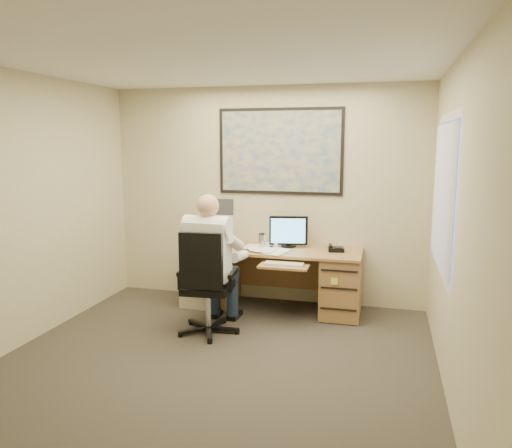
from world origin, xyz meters
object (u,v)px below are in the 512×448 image
(desk, at_px, (321,276))
(filing_cabinet, at_px, (207,270))
(person, at_px, (209,264))
(office_chair, at_px, (206,304))

(desk, bearing_deg, filing_cabinet, -179.76)
(desk, relative_size, person, 1.08)
(filing_cabinet, xyz_separation_m, person, (0.35, -0.91, 0.32))
(office_chair, bearing_deg, desk, 38.34)
(desk, bearing_deg, person, -139.75)
(desk, xyz_separation_m, filing_cabinet, (-1.43, -0.01, -0.02))
(desk, distance_m, person, 1.45)
(office_chair, bearing_deg, filing_cabinet, 105.05)
(desk, xyz_separation_m, office_chair, (-1.08, -1.00, -0.11))
(filing_cabinet, xyz_separation_m, office_chair, (0.35, -0.99, -0.09))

